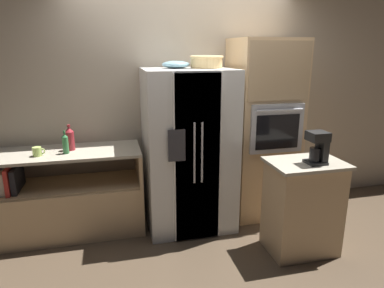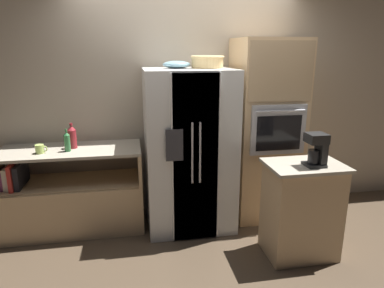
{
  "view_description": "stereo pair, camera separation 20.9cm",
  "coord_description": "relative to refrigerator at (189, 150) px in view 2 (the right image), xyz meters",
  "views": [
    {
      "loc": [
        -0.83,
        -3.4,
        1.89
      ],
      "look_at": [
        -0.02,
        -0.04,
        0.94
      ],
      "focal_mm": 32.0,
      "sensor_mm": 36.0,
      "label": 1
    },
    {
      "loc": [
        -0.63,
        -3.44,
        1.89
      ],
      "look_at": [
        -0.02,
        -0.04,
        0.94
      ],
      "focal_mm": 32.0,
      "sensor_mm": 36.0,
      "label": 2
    }
  ],
  "objects": [
    {
      "name": "coffee_maker",
      "position": [
        0.99,
        -0.87,
        0.21
      ],
      "size": [
        0.17,
        0.16,
        0.29
      ],
      "color": "black",
      "rests_on": "island_counter"
    },
    {
      "name": "counter_left",
      "position": [
        -1.26,
        0.1,
        -0.53
      ],
      "size": [
        1.46,
        0.62,
        0.9
      ],
      "color": "tan",
      "rests_on": "ground_plane"
    },
    {
      "name": "bottle_tall",
      "position": [
        -1.21,
        0.13,
        0.16
      ],
      "size": [
        0.09,
        0.09,
        0.27
      ],
      "color": "maroon",
      "rests_on": "counter_left"
    },
    {
      "name": "wall_back",
      "position": [
        0.04,
        0.44,
        0.54
      ],
      "size": [
        12.0,
        0.06,
        2.8
      ],
      "color": "tan",
      "rests_on": "ground_plane"
    },
    {
      "name": "wicker_basket",
      "position": [
        0.2,
        0.02,
        0.92
      ],
      "size": [
        0.34,
        0.34,
        0.13
      ],
      "color": "tan",
      "rests_on": "refrigerator"
    },
    {
      "name": "fruit_bowl",
      "position": [
        -0.11,
        0.06,
        0.89
      ],
      "size": [
        0.29,
        0.29,
        0.08
      ],
      "color": "#668C99",
      "rests_on": "refrigerator"
    },
    {
      "name": "mug",
      "position": [
        -1.5,
        -0.01,
        0.09
      ],
      "size": [
        0.12,
        0.08,
        0.09
      ],
      "color": "#B2D166",
      "rests_on": "counter_left"
    },
    {
      "name": "island_counter",
      "position": [
        0.93,
        -0.8,
        -0.4
      ],
      "size": [
        0.69,
        0.49,
        0.91
      ],
      "color": "tan",
      "rests_on": "ground_plane"
    },
    {
      "name": "ground_plane",
      "position": [
        0.04,
        -0.05,
        -0.86
      ],
      "size": [
        20.0,
        20.0,
        0.0
      ],
      "primitive_type": "plane",
      "color": "#4C3D2D"
    },
    {
      "name": "wall_oven",
      "position": [
        0.89,
        0.08,
        0.16
      ],
      "size": [
        0.72,
        0.71,
        2.02
      ],
      "color": "tan",
      "rests_on": "ground_plane"
    },
    {
      "name": "refrigerator",
      "position": [
        0.0,
        0.0,
        0.0
      ],
      "size": [
        0.92,
        0.84,
        1.71
      ],
      "color": "silver",
      "rests_on": "ground_plane"
    },
    {
      "name": "bottle_short",
      "position": [
        -1.25,
        0.02,
        0.14
      ],
      "size": [
        0.06,
        0.06,
        0.23
      ],
      "color": "#33723F",
      "rests_on": "counter_left"
    }
  ]
}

